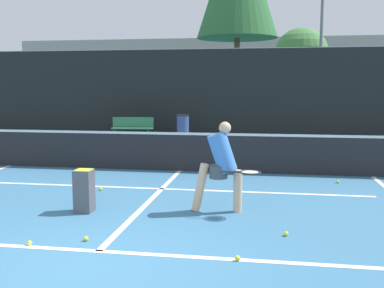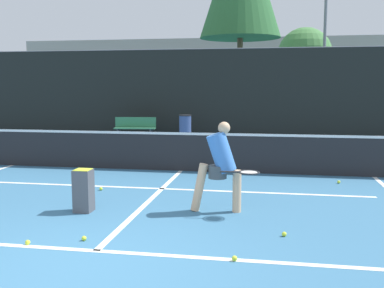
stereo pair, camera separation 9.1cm
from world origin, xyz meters
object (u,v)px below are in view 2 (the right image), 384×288
(courtside_bench, at_px, (135,127))
(trash_bin, at_px, (185,128))
(player_practicing, at_px, (220,164))
(parked_car, at_px, (286,116))
(ball_hopper, at_px, (83,189))

(courtside_bench, xyz_separation_m, trash_bin, (1.99, -0.02, 0.02))
(player_practicing, xyz_separation_m, parked_car, (1.59, 15.02, -0.20))
(parked_car, bearing_deg, trash_bin, -126.27)
(ball_hopper, distance_m, parked_car, 15.86)
(parked_car, bearing_deg, ball_hopper, -103.89)
(player_practicing, distance_m, parked_car, 15.10)
(ball_hopper, bearing_deg, trash_bin, 91.00)
(ball_hopper, bearing_deg, player_practicing, 9.78)
(ball_hopper, xyz_separation_m, trash_bin, (-0.17, 9.97, 0.12))
(courtside_bench, bearing_deg, ball_hopper, -84.32)
(player_practicing, distance_m, trash_bin, 9.89)
(ball_hopper, height_order, trash_bin, trash_bin)
(courtside_bench, relative_size, trash_bin, 1.67)
(player_practicing, height_order, courtside_bench, player_practicing)
(player_practicing, xyz_separation_m, trash_bin, (-2.40, 9.59, -0.31))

